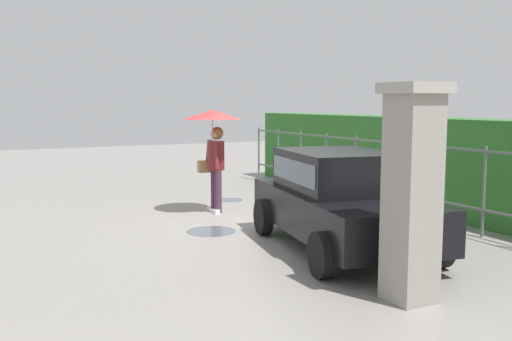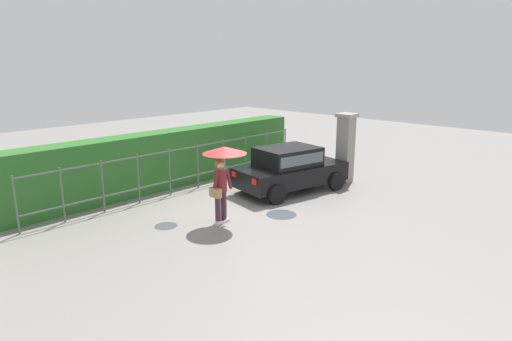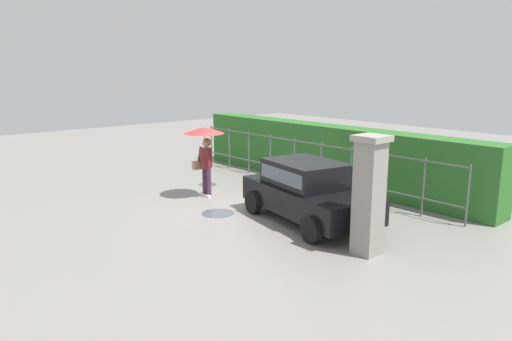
% 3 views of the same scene
% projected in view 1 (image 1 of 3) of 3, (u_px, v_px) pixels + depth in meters
% --- Properties ---
extents(ground_plane, '(40.00, 40.00, 0.00)m').
position_uv_depth(ground_plane, '(275.00, 225.00, 10.27)').
color(ground_plane, gray).
extents(car, '(3.95, 2.40, 1.48)m').
position_uv_depth(car, '(340.00, 196.00, 8.57)').
color(car, black).
rests_on(car, ground).
extents(pedestrian, '(1.15, 1.15, 2.06)m').
position_uv_depth(pedestrian, '(213.00, 134.00, 11.27)').
color(pedestrian, '#47283D').
rests_on(pedestrian, ground).
extents(gate_pillar, '(0.60, 0.60, 2.42)m').
position_uv_depth(gate_pillar, '(412.00, 191.00, 6.22)').
color(gate_pillar, gray).
rests_on(gate_pillar, ground).
extents(fence_section, '(10.33, 0.05, 1.50)m').
position_uv_depth(fence_section, '(373.00, 170.00, 11.79)').
color(fence_section, '#59605B').
rests_on(fence_section, ground).
extents(hedge_row, '(11.28, 0.90, 1.90)m').
position_uv_depth(hedge_row, '(407.00, 161.00, 12.19)').
color(hedge_row, '#2D6B28').
rests_on(hedge_row, ground).
extents(puddle_near, '(0.85, 0.85, 0.00)m').
position_uv_depth(puddle_near, '(211.00, 231.00, 9.78)').
color(puddle_near, '#4C545B').
rests_on(puddle_near, ground).
extents(puddle_far, '(0.60, 0.60, 0.00)m').
position_uv_depth(puddle_far, '(230.00, 200.00, 12.94)').
color(puddle_far, '#4C545B').
rests_on(puddle_far, ground).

